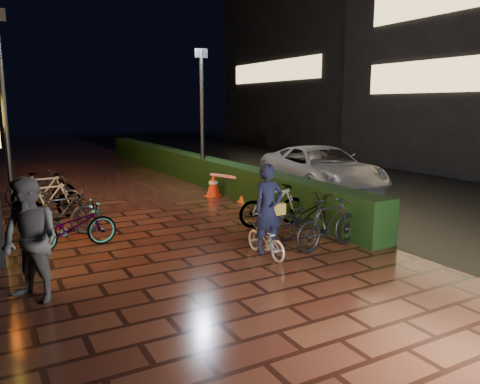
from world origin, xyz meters
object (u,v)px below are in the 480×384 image
bystander_person (30,241)px  van (321,169)px  traffic_barrier (229,187)px  cyclist (267,223)px  cart_assembly (258,185)px

bystander_person → van: bystander_person is taller
bystander_person → van: size_ratio=0.35×
traffic_barrier → cyclist: bearing=-110.4°
van → cyclist: 7.17m
van → cyclist: bearing=-127.1°
van → traffic_barrier: bearing=-177.1°
cart_assembly → van: bearing=11.8°
bystander_person → van: 10.58m
cart_assembly → bystander_person: bearing=-146.1°
bystander_person → van: bearing=80.1°
cyclist → van: bearing=43.3°
bystander_person → cart_assembly: (6.51, 4.38, -0.38)m
van → traffic_barrier: 3.30m
van → cart_assembly: bearing=-158.6°
cyclist → cart_assembly: size_ratio=1.66×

